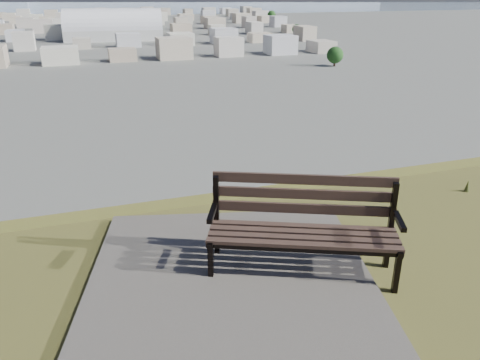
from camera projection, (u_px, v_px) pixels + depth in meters
name	position (u px, v px, depth m)	size (l,w,h in m)	color
park_bench	(303.00, 222.00, 4.81)	(2.00, 1.34, 1.00)	#3E2B23
gravel_patch	(235.00, 317.00, 4.24)	(2.87, 4.10, 0.08)	#5F5853
arena	(114.00, 30.00, 268.23)	(56.18, 28.69, 22.78)	silver
city_blocks	(78.00, 22.00, 357.32)	(395.00, 361.00, 7.00)	#BDB1A6
city_trees	(34.00, 29.00, 282.89)	(406.52, 387.20, 9.98)	#35211A
bay_water	(74.00, 6.00, 801.75)	(2400.00, 700.00, 0.12)	#8AA3B0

